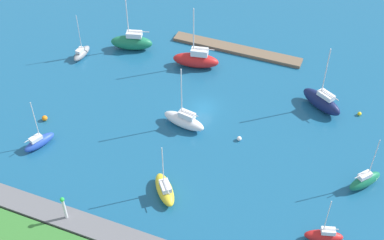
{
  "coord_description": "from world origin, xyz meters",
  "views": [
    {
      "loc": [
        -21.09,
        57.79,
        52.92
      ],
      "look_at": [
        0.0,
        4.99,
        1.5
      ],
      "focal_mm": 48.21,
      "sensor_mm": 36.0,
      "label": 1
    }
  ],
  "objects_px": {
    "pier_dock": "(236,49)",
    "sailboat_red_far_south": "(196,59)",
    "sailboat_white_mid_basin": "(184,120)",
    "mooring_buoy_yellow": "(359,114)",
    "sailboat_green_lone_south": "(132,42)",
    "mooring_buoy_orange": "(45,118)",
    "sailboat_yellow_east_end": "(165,189)",
    "sailboat_navy_along_channel": "(322,101)",
    "sailboat_blue_by_breakwater": "(39,142)",
    "sailboat_gray_west_end": "(82,53)",
    "harbor_beacon": "(64,206)",
    "sailboat_red_near_pier": "(324,236)",
    "mooring_buoy_white": "(239,139)",
    "sailboat_green_off_beacon": "(365,180)"
  },
  "relations": [
    {
      "from": "sailboat_green_lone_south",
      "to": "mooring_buoy_white",
      "type": "bearing_deg",
      "value": 132.43
    },
    {
      "from": "sailboat_white_mid_basin",
      "to": "sailboat_yellow_east_end",
      "type": "bearing_deg",
      "value": 111.08
    },
    {
      "from": "sailboat_green_lone_south",
      "to": "sailboat_red_far_south",
      "type": "bearing_deg",
      "value": 160.8
    },
    {
      "from": "harbor_beacon",
      "to": "sailboat_gray_west_end",
      "type": "bearing_deg",
      "value": -61.97
    },
    {
      "from": "pier_dock",
      "to": "mooring_buoy_white",
      "type": "distance_m",
      "value": 23.12
    },
    {
      "from": "sailboat_yellow_east_end",
      "to": "mooring_buoy_yellow",
      "type": "distance_m",
      "value": 33.4
    },
    {
      "from": "harbor_beacon",
      "to": "sailboat_white_mid_basin",
      "type": "height_order",
      "value": "sailboat_white_mid_basin"
    },
    {
      "from": "sailboat_green_lone_south",
      "to": "mooring_buoy_orange",
      "type": "distance_m",
      "value": 22.59
    },
    {
      "from": "sailboat_red_far_south",
      "to": "mooring_buoy_white",
      "type": "xyz_separation_m",
      "value": [
        -12.58,
        14.74,
        -1.09
      ]
    },
    {
      "from": "pier_dock",
      "to": "sailboat_navy_along_channel",
      "type": "height_order",
      "value": "sailboat_navy_along_channel"
    },
    {
      "from": "sailboat_green_off_beacon",
      "to": "sailboat_gray_west_end",
      "type": "bearing_deg",
      "value": 115.55
    },
    {
      "from": "pier_dock",
      "to": "sailboat_yellow_east_end",
      "type": "bearing_deg",
      "value": 92.58
    },
    {
      "from": "sailboat_green_lone_south",
      "to": "sailboat_yellow_east_end",
      "type": "height_order",
      "value": "sailboat_green_lone_south"
    },
    {
      "from": "sailboat_white_mid_basin",
      "to": "mooring_buoy_yellow",
      "type": "height_order",
      "value": "sailboat_white_mid_basin"
    },
    {
      "from": "sailboat_green_lone_south",
      "to": "pier_dock",
      "type": "bearing_deg",
      "value": -176.14
    },
    {
      "from": "sailboat_yellow_east_end",
      "to": "pier_dock",
      "type": "bearing_deg",
      "value": -37.27
    },
    {
      "from": "pier_dock",
      "to": "sailboat_gray_west_end",
      "type": "xyz_separation_m",
      "value": [
        24.83,
        11.95,
        0.51
      ]
    },
    {
      "from": "pier_dock",
      "to": "sailboat_red_far_south",
      "type": "xyz_separation_m",
      "value": [
        5.02,
        7.11,
        1.16
      ]
    },
    {
      "from": "sailboat_gray_west_end",
      "to": "mooring_buoy_yellow",
      "type": "bearing_deg",
      "value": -87.07
    },
    {
      "from": "sailboat_white_mid_basin",
      "to": "sailboat_green_lone_south",
      "type": "bearing_deg",
      "value": -33.66
    },
    {
      "from": "sailboat_red_far_south",
      "to": "sailboat_navy_along_channel",
      "type": "xyz_separation_m",
      "value": [
        -22.21,
        3.11,
        -0.01
      ]
    },
    {
      "from": "mooring_buoy_white",
      "to": "sailboat_blue_by_breakwater",
      "type": "bearing_deg",
      "value": 24.05
    },
    {
      "from": "sailboat_green_lone_south",
      "to": "sailboat_blue_by_breakwater",
      "type": "distance_m",
      "value": 27.26
    },
    {
      "from": "sailboat_navy_along_channel",
      "to": "mooring_buoy_yellow",
      "type": "height_order",
      "value": "sailboat_navy_along_channel"
    },
    {
      "from": "mooring_buoy_white",
      "to": "sailboat_red_near_pier",
      "type": "bearing_deg",
      "value": 139.33
    },
    {
      "from": "sailboat_yellow_east_end",
      "to": "mooring_buoy_orange",
      "type": "height_order",
      "value": "sailboat_yellow_east_end"
    },
    {
      "from": "sailboat_navy_along_channel",
      "to": "sailboat_white_mid_basin",
      "type": "distance_m",
      "value": 21.76
    },
    {
      "from": "sailboat_navy_along_channel",
      "to": "sailboat_blue_by_breakwater",
      "type": "distance_m",
      "value": 43.06
    },
    {
      "from": "sailboat_green_off_beacon",
      "to": "mooring_buoy_yellow",
      "type": "distance_m",
      "value": 14.64
    },
    {
      "from": "sailboat_gray_west_end",
      "to": "sailboat_yellow_east_end",
      "type": "xyz_separation_m",
      "value": [
        -26.42,
        23.23,
        0.18
      ]
    },
    {
      "from": "sailboat_red_near_pier",
      "to": "sailboat_green_lone_south",
      "type": "bearing_deg",
      "value": -51.72
    },
    {
      "from": "harbor_beacon",
      "to": "mooring_buoy_orange",
      "type": "xyz_separation_m",
      "value": [
        13.59,
        -15.24,
        -2.85
      ]
    },
    {
      "from": "sailboat_navy_along_channel",
      "to": "sailboat_blue_by_breakwater",
      "type": "xyz_separation_m",
      "value": [
        36.11,
        23.44,
        -0.59
      ]
    },
    {
      "from": "sailboat_green_lone_south",
      "to": "sailboat_navy_along_channel",
      "type": "xyz_separation_m",
      "value": [
        -34.86,
        3.78,
        -0.06
      ]
    },
    {
      "from": "sailboat_navy_along_channel",
      "to": "sailboat_red_near_pier",
      "type": "xyz_separation_m",
      "value": [
        -5.2,
        24.37,
        -0.57
      ]
    },
    {
      "from": "sailboat_green_off_beacon",
      "to": "mooring_buoy_white",
      "type": "xyz_separation_m",
      "value": [
        18.17,
        -2.2,
        -0.77
      ]
    },
    {
      "from": "pier_dock",
      "to": "mooring_buoy_orange",
      "type": "bearing_deg",
      "value": 53.29
    },
    {
      "from": "mooring_buoy_white",
      "to": "mooring_buoy_orange",
      "type": "bearing_deg",
      "value": 13.3
    },
    {
      "from": "sailboat_green_lone_south",
      "to": "sailboat_blue_by_breakwater",
      "type": "xyz_separation_m",
      "value": [
        1.25,
        27.23,
        -0.65
      ]
    },
    {
      "from": "sailboat_yellow_east_end",
      "to": "sailboat_red_near_pier",
      "type": "height_order",
      "value": "sailboat_yellow_east_end"
    },
    {
      "from": "sailboat_gray_west_end",
      "to": "sailboat_green_off_beacon",
      "type": "height_order",
      "value": "sailboat_green_off_beacon"
    },
    {
      "from": "sailboat_red_far_south",
      "to": "mooring_buoy_orange",
      "type": "xyz_separation_m",
      "value": [
        16.38,
        21.58,
        -1.01
      ]
    },
    {
      "from": "sailboat_green_lone_south",
      "to": "harbor_beacon",
      "type": "bearing_deg",
      "value": 88.58
    },
    {
      "from": "sailboat_green_lone_south",
      "to": "sailboat_red_near_pier",
      "type": "relative_size",
      "value": 1.71
    },
    {
      "from": "sailboat_white_mid_basin",
      "to": "sailboat_blue_by_breakwater",
      "type": "bearing_deg",
      "value": 42.76
    },
    {
      "from": "sailboat_white_mid_basin",
      "to": "mooring_buoy_yellow",
      "type": "xyz_separation_m",
      "value": [
        -24.23,
        -12.35,
        -0.88
      ]
    },
    {
      "from": "pier_dock",
      "to": "sailboat_yellow_east_end",
      "type": "distance_m",
      "value": 35.21
    },
    {
      "from": "sailboat_green_lone_south",
      "to": "sailboat_yellow_east_end",
      "type": "xyz_separation_m",
      "value": [
        -19.25,
        28.74,
        -0.52
      ]
    },
    {
      "from": "pier_dock",
      "to": "mooring_buoy_white",
      "type": "relative_size",
      "value": 33.99
    },
    {
      "from": "sailboat_red_far_south",
      "to": "sailboat_navy_along_channel",
      "type": "distance_m",
      "value": 22.43
    }
  ]
}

